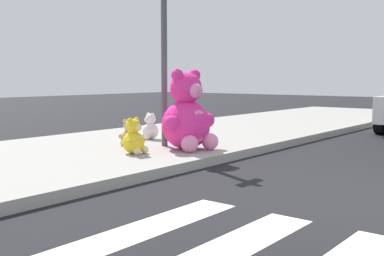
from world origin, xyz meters
TOP-DOWN VIEW (x-y plane):
  - sidewalk at (0.00, 5.20)m, footprint 28.00×4.40m
  - sign_pole at (1.00, 4.40)m, footprint 0.56×0.11m
  - plush_pink_large at (0.94, 3.81)m, footprint 1.07×0.97m
  - plush_tan at (0.64, 4.98)m, footprint 0.35×0.34m
  - plush_white at (1.55, 5.30)m, footprint 0.38×0.41m
  - plush_yellow at (0.02, 4.19)m, footprint 0.46×0.41m

SIDE VIEW (x-z plane):
  - sidewalk at x=0.00m, z-range 0.00..0.15m
  - plush_tan at x=0.64m, z-range 0.10..0.58m
  - plush_white at x=1.55m, z-range 0.10..0.63m
  - plush_yellow at x=0.02m, z-range 0.09..0.69m
  - plush_pink_large at x=0.94m, z-range 0.01..1.41m
  - sign_pole at x=1.00m, z-range 0.25..3.45m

